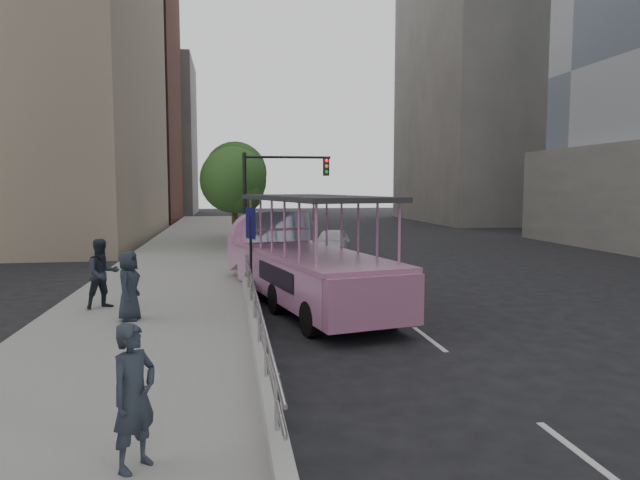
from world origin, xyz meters
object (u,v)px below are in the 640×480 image
pedestrian_mid (102,274)px  street_tree_near (235,183)px  car (332,242)px  pedestrian_far (129,286)px  duck_boat (299,263)px  traffic_signal (270,189)px  parking_sign (251,244)px  street_tree_far (237,175)px  pedestrian_near (134,396)px

pedestrian_mid → street_tree_near: 15.21m
car → pedestrian_mid: (-8.73, -12.94, 0.54)m
pedestrian_mid → pedestrian_far: pedestrian_mid is taller
pedestrian_mid → pedestrian_far: (0.95, -1.59, -0.08)m
duck_boat → traffic_signal: traffic_signal is taller
duck_boat → parking_sign: 1.62m
parking_sign → street_tree_far: bearing=90.3°
parking_sign → traffic_signal: 9.65m
pedestrian_mid → street_tree_far: bearing=45.2°
traffic_signal → street_tree_near: (-1.60, 3.43, 0.32)m
street_tree_near → car: bearing=-17.5°
pedestrian_near → pedestrian_far: 7.92m
duck_boat → car: 12.14m
duck_boat → pedestrian_mid: (-5.55, -1.24, 0.00)m
duck_boat → parking_sign: (-1.45, 0.41, 0.59)m
pedestrian_far → street_tree_near: 16.56m
pedestrian_near → street_tree_far: size_ratio=0.27×
pedestrian_near → street_tree_near: size_ratio=0.31×
car → parking_sign: bearing=-95.0°
duck_boat → street_tree_far: 19.56m
pedestrian_near → parking_sign: size_ratio=0.59×
traffic_signal → street_tree_far: street_tree_far is taller
duck_boat → pedestrian_far: duck_boat is taller
car → duck_boat: bearing=-87.9°
pedestrian_near → traffic_signal: (3.09, 20.48, 2.32)m
duck_boat → street_tree_far: (-1.56, 19.26, 3.06)m
car → parking_sign: size_ratio=1.40×
duck_boat → pedestrian_near: size_ratio=5.94×
car → pedestrian_near: 23.26m
pedestrian_near → traffic_signal: traffic_signal is taller
duck_boat → street_tree_far: street_tree_far is taller
car → pedestrian_far: bearing=-100.9°
street_tree_near → traffic_signal: bearing=-65.0°
pedestrian_near → pedestrian_mid: size_ratio=0.92×
pedestrian_mid → street_tree_far: size_ratio=0.29×
parking_sign → traffic_signal: bearing=82.2°
pedestrian_near → pedestrian_far: pedestrian_near is taller
duck_boat → pedestrian_far: (-4.60, -2.84, -0.08)m
car → pedestrian_mid: size_ratio=2.19×
pedestrian_near → duck_boat: bearing=20.5°
pedestrian_far → traffic_signal: bearing=-11.2°
duck_boat → pedestrian_near: (-3.25, -10.64, -0.07)m
car → street_tree_near: (-4.94, 1.56, 3.11)m
pedestrian_far → parking_sign: size_ratio=0.59×
car → pedestrian_near: pedestrian_near is taller
car → pedestrian_far: (-7.78, -14.54, 0.46)m
duck_boat → traffic_signal: size_ratio=2.00×
street_tree_near → street_tree_far: 6.02m
duck_boat → street_tree_near: bearing=97.6°
parking_sign → traffic_signal: traffic_signal is taller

